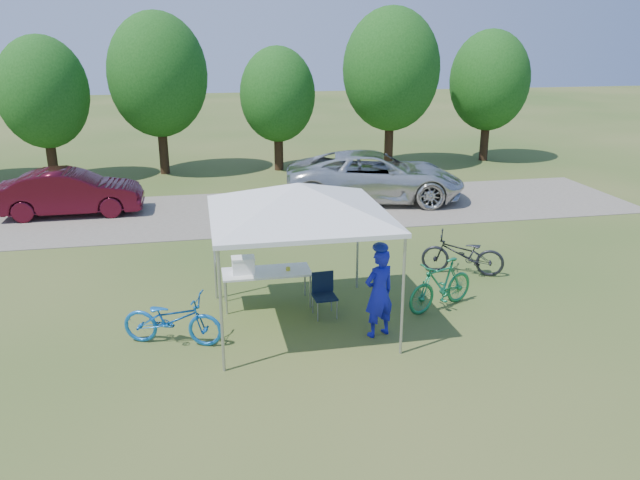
{
  "coord_description": "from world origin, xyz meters",
  "views": [
    {
      "loc": [
        -1.72,
        -10.61,
        5.21
      ],
      "look_at": [
        0.79,
        2.0,
        0.97
      ],
      "focal_mm": 35.0,
      "sensor_mm": 36.0,
      "label": 1
    }
  ],
  "objects_px": {
    "folding_table": "(267,273)",
    "bike_green": "(441,285)",
    "folding_chair": "(324,290)",
    "minivan": "(375,176)",
    "bike_dark": "(463,254)",
    "cooler": "(243,265)",
    "sedan": "(71,192)",
    "cyclist": "(379,293)",
    "bike_blue": "(172,319)"
  },
  "relations": [
    {
      "from": "bike_dark",
      "to": "minivan",
      "type": "bearing_deg",
      "value": -154.51
    },
    {
      "from": "cooler",
      "to": "bike_blue",
      "type": "xyz_separation_m",
      "value": [
        -1.36,
        -1.35,
        -0.42
      ]
    },
    {
      "from": "minivan",
      "to": "sedan",
      "type": "relative_size",
      "value": 1.38
    },
    {
      "from": "folding_chair",
      "to": "sedan",
      "type": "xyz_separation_m",
      "value": [
        -6.05,
        8.39,
        0.21
      ]
    },
    {
      "from": "bike_blue",
      "to": "folding_table",
      "type": "bearing_deg",
      "value": -34.88
    },
    {
      "from": "bike_blue",
      "to": "bike_dark",
      "type": "bearing_deg",
      "value": -52.75
    },
    {
      "from": "folding_chair",
      "to": "cyclist",
      "type": "bearing_deg",
      "value": -57.39
    },
    {
      "from": "sedan",
      "to": "minivan",
      "type": "bearing_deg",
      "value": -91.26
    },
    {
      "from": "cyclist",
      "to": "bike_green",
      "type": "bearing_deg",
      "value": -170.82
    },
    {
      "from": "folding_chair",
      "to": "bike_blue",
      "type": "bearing_deg",
      "value": -170.4
    },
    {
      "from": "sedan",
      "to": "bike_dark",
      "type": "bearing_deg",
      "value": -126.36
    },
    {
      "from": "cyclist",
      "to": "sedan",
      "type": "distance_m",
      "value": 11.68
    },
    {
      "from": "folding_table",
      "to": "folding_chair",
      "type": "xyz_separation_m",
      "value": [
        1.03,
        -0.67,
        -0.18
      ]
    },
    {
      "from": "sedan",
      "to": "cooler",
      "type": "bearing_deg",
      "value": -149.95
    },
    {
      "from": "cooler",
      "to": "bike_green",
      "type": "relative_size",
      "value": 0.27
    },
    {
      "from": "folding_chair",
      "to": "sedan",
      "type": "relative_size",
      "value": 0.2
    },
    {
      "from": "folding_table",
      "to": "sedan",
      "type": "xyz_separation_m",
      "value": [
        -5.02,
        7.72,
        0.03
      ]
    },
    {
      "from": "folding_table",
      "to": "cyclist",
      "type": "bearing_deg",
      "value": -43.74
    },
    {
      "from": "folding_chair",
      "to": "bike_green",
      "type": "relative_size",
      "value": 0.5
    },
    {
      "from": "cooler",
      "to": "minivan",
      "type": "bearing_deg",
      "value": 57.27
    },
    {
      "from": "cooler",
      "to": "bike_green",
      "type": "height_order",
      "value": "cooler"
    },
    {
      "from": "cooler",
      "to": "bike_green",
      "type": "bearing_deg",
      "value": -12.71
    },
    {
      "from": "folding_table",
      "to": "bike_dark",
      "type": "height_order",
      "value": "bike_dark"
    },
    {
      "from": "bike_green",
      "to": "bike_dark",
      "type": "height_order",
      "value": "bike_green"
    },
    {
      "from": "sedan",
      "to": "cyclist",
      "type": "bearing_deg",
      "value": -144.67
    },
    {
      "from": "folding_table",
      "to": "folding_chair",
      "type": "distance_m",
      "value": 1.24
    },
    {
      "from": "bike_blue",
      "to": "bike_dark",
      "type": "distance_m",
      "value": 6.73
    },
    {
      "from": "minivan",
      "to": "bike_blue",
      "type": "bearing_deg",
      "value": 157.08
    },
    {
      "from": "bike_dark",
      "to": "bike_green",
      "type": "bearing_deg",
      "value": -10.96
    },
    {
      "from": "folding_table",
      "to": "bike_dark",
      "type": "relative_size",
      "value": 0.95
    },
    {
      "from": "cooler",
      "to": "bike_dark",
      "type": "xyz_separation_m",
      "value": [
        5.01,
        0.81,
        -0.4
      ]
    },
    {
      "from": "folding_chair",
      "to": "sedan",
      "type": "bearing_deg",
      "value": 121.92
    },
    {
      "from": "cooler",
      "to": "bike_dark",
      "type": "distance_m",
      "value": 5.09
    },
    {
      "from": "minivan",
      "to": "bike_dark",
      "type": "bearing_deg",
      "value": -166.98
    },
    {
      "from": "cyclist",
      "to": "minivan",
      "type": "relative_size",
      "value": 0.29
    },
    {
      "from": "bike_dark",
      "to": "sedan",
      "type": "xyz_separation_m",
      "value": [
        -9.57,
        6.91,
        0.22
      ]
    },
    {
      "from": "folding_table",
      "to": "bike_green",
      "type": "xyz_separation_m",
      "value": [
        3.36,
        -0.86,
        -0.17
      ]
    },
    {
      "from": "bike_green",
      "to": "sedan",
      "type": "xyz_separation_m",
      "value": [
        -8.38,
        8.58,
        0.2
      ]
    },
    {
      "from": "bike_dark",
      "to": "sedan",
      "type": "height_order",
      "value": "sedan"
    },
    {
      "from": "cyclist",
      "to": "bike_dark",
      "type": "bearing_deg",
      "value": -157.47
    },
    {
      "from": "cooler",
      "to": "cyclist",
      "type": "height_order",
      "value": "cyclist"
    },
    {
      "from": "folding_chair",
      "to": "minivan",
      "type": "xyz_separation_m",
      "value": [
        3.4,
        8.27,
        0.32
      ]
    },
    {
      "from": "folding_table",
      "to": "cooler",
      "type": "distance_m",
      "value": 0.5
    },
    {
      "from": "folding_chair",
      "to": "bike_dark",
      "type": "height_order",
      "value": "bike_dark"
    },
    {
      "from": "bike_dark",
      "to": "sedan",
      "type": "relative_size",
      "value": 0.44
    },
    {
      "from": "folding_table",
      "to": "bike_dark",
      "type": "bearing_deg",
      "value": 10.1
    },
    {
      "from": "bike_dark",
      "to": "cyclist",
      "type": "bearing_deg",
      "value": -22.49
    },
    {
      "from": "bike_blue",
      "to": "sedan",
      "type": "distance_m",
      "value": 9.63
    },
    {
      "from": "sedan",
      "to": "folding_chair",
      "type": "bearing_deg",
      "value": -144.75
    },
    {
      "from": "cooler",
      "to": "cyclist",
      "type": "xyz_separation_m",
      "value": [
        2.28,
        -1.74,
        -0.06
      ]
    }
  ]
}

